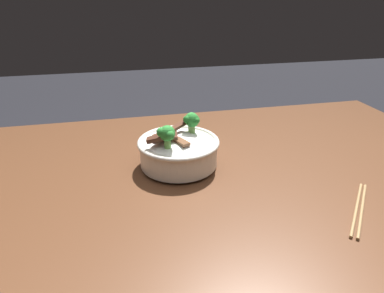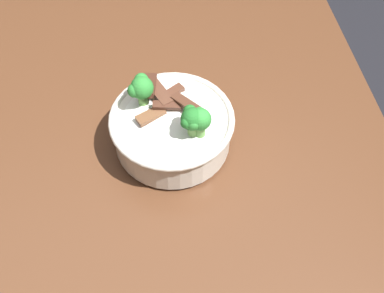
% 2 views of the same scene
% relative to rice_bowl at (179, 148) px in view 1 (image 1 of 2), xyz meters
% --- Properties ---
extents(dining_table, '(1.57, 1.09, 0.81)m').
position_rel_rice_bowl_xyz_m(dining_table, '(-0.11, 0.12, -0.16)').
color(dining_table, '#56331E').
rests_on(dining_table, ground).
extents(rice_bowl, '(0.23, 0.23, 0.14)m').
position_rel_rice_bowl_xyz_m(rice_bowl, '(0.00, 0.00, 0.00)').
color(rice_bowl, silver).
rests_on(rice_bowl, dining_table).
extents(chopsticks_pair, '(0.16, 0.18, 0.01)m').
position_rel_rice_bowl_xyz_m(chopsticks_pair, '(-0.37, 0.29, -0.05)').
color(chopsticks_pair, '#9E7A4C').
rests_on(chopsticks_pair, dining_table).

